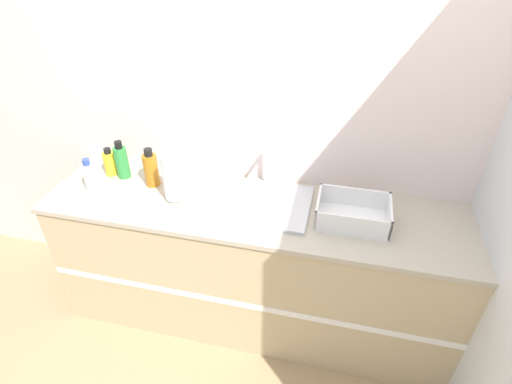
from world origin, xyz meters
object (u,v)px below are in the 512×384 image
(bottle_amber, at_px, (151,169))
(bottle_yellow, at_px, (110,163))
(sink, at_px, (264,201))
(paper_towel_roll, at_px, (173,177))
(bottle_green, at_px, (122,161))
(bottle_clear, at_px, (90,176))
(dish_rack, at_px, (352,215))

(bottle_amber, distance_m, bottle_yellow, 0.31)
(sink, bearing_deg, paper_towel_roll, -172.87)
(paper_towel_roll, bearing_deg, bottle_green, 159.73)
(bottle_clear, relative_size, bottle_green, 0.83)
(paper_towel_roll, bearing_deg, dish_rack, 1.27)
(bottle_clear, distance_m, bottle_green, 0.21)
(bottle_amber, height_order, bottle_yellow, bottle_amber)
(bottle_clear, xyz_separation_m, bottle_green, (0.12, 0.17, 0.02))
(sink, bearing_deg, dish_rack, -4.87)
(sink, bearing_deg, bottle_yellow, 174.54)
(bottle_yellow, bearing_deg, sink, -5.46)
(dish_rack, height_order, bottle_clear, bottle_clear)
(paper_towel_roll, distance_m, bottle_amber, 0.22)
(dish_rack, relative_size, bottle_amber, 1.58)
(bottle_yellow, bearing_deg, bottle_clear, -97.56)
(sink, relative_size, bottle_green, 2.13)
(paper_towel_roll, height_order, dish_rack, paper_towel_roll)
(bottle_green, bearing_deg, sink, -5.35)
(sink, distance_m, bottle_amber, 0.70)
(dish_rack, distance_m, bottle_yellow, 1.50)
(paper_towel_roll, relative_size, dish_rack, 0.74)
(paper_towel_roll, xyz_separation_m, bottle_yellow, (-0.50, 0.16, -0.06))
(bottle_yellow, xyz_separation_m, bottle_green, (0.09, -0.01, 0.03))
(bottle_yellow, xyz_separation_m, bottle_clear, (-0.02, -0.18, 0.01))
(dish_rack, distance_m, bottle_green, 1.41)
(sink, height_order, bottle_yellow, sink)
(bottle_amber, xyz_separation_m, bottle_yellow, (-0.31, 0.05, -0.03))
(dish_rack, bearing_deg, sink, 175.13)
(paper_towel_roll, xyz_separation_m, dish_rack, (1.00, 0.02, -0.10))
(bottle_yellow, bearing_deg, bottle_amber, -9.60)
(bottle_yellow, bearing_deg, paper_towel_roll, -17.84)
(dish_rack, height_order, bottle_amber, bottle_amber)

